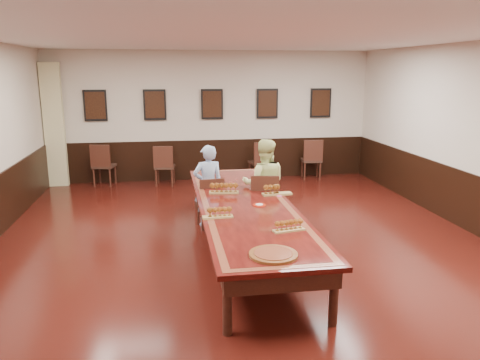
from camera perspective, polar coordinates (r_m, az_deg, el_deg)
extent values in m
cube|color=black|center=(7.35, 0.62, -8.58)|extent=(8.00, 10.00, 0.02)
cube|color=white|center=(6.84, 0.68, 17.34)|extent=(8.00, 10.00, 0.02)
cube|color=#C1B4A1|center=(11.84, -3.44, 7.79)|extent=(8.00, 0.02, 3.20)
cube|color=#C1B4A1|center=(2.34, 22.48, -16.45)|extent=(8.00, 0.02, 3.20)
imported|color=#4978B7|center=(8.29, -3.90, -0.69)|extent=(0.58, 0.42, 1.46)
imported|color=#D5DF8B|center=(8.13, 2.94, -0.52)|extent=(0.87, 0.73, 1.58)
cube|color=#E04A8F|center=(7.55, 4.68, -1.90)|extent=(0.10, 0.15, 0.01)
cube|color=#C2BD85|center=(11.90, -21.71, 6.18)|extent=(0.45, 0.18, 2.90)
cube|color=black|center=(11.97, -3.35, 2.53)|extent=(7.98, 0.04, 1.00)
cube|color=black|center=(7.11, 0.63, -3.11)|extent=(1.40, 5.00, 0.06)
cube|color=brown|center=(7.10, 0.63, -2.86)|extent=(1.28, 4.88, 0.00)
cube|color=black|center=(7.10, 0.63, -2.85)|extent=(1.10, 4.70, 0.00)
cube|color=black|center=(7.15, 0.63, -4.27)|extent=(1.25, 4.85, 0.18)
cylinder|color=black|center=(5.03, -1.57, -14.93)|extent=(0.10, 0.10, 0.69)
cylinder|color=black|center=(5.29, 11.36, -13.73)|extent=(0.10, 0.10, 0.69)
cylinder|color=black|center=(9.37, -5.25, -1.51)|extent=(0.10, 0.10, 0.69)
cylinder|color=black|center=(9.51, 1.74, -1.23)|extent=(0.10, 0.10, 0.69)
cube|color=black|center=(11.81, -17.23, 8.68)|extent=(0.54, 0.03, 0.74)
cube|color=black|center=(11.79, -17.24, 8.67)|extent=(0.46, 0.01, 0.64)
cube|color=black|center=(11.69, -10.35, 9.01)|extent=(0.54, 0.03, 0.74)
cube|color=black|center=(11.68, -10.35, 9.00)|extent=(0.46, 0.01, 0.64)
cube|color=black|center=(11.75, -3.42, 9.22)|extent=(0.54, 0.03, 0.74)
cube|color=black|center=(11.73, -3.41, 9.21)|extent=(0.46, 0.01, 0.64)
cube|color=black|center=(11.96, 3.35, 9.29)|extent=(0.54, 0.03, 0.74)
cube|color=black|center=(11.95, 3.37, 9.28)|extent=(0.46, 0.01, 0.64)
cube|color=black|center=(12.34, 9.80, 9.24)|extent=(0.54, 0.03, 0.74)
cube|color=black|center=(12.32, 9.83, 9.24)|extent=(0.46, 0.01, 0.64)
cube|color=olive|center=(7.67, -1.98, -1.53)|extent=(0.50, 0.21, 0.03)
cube|color=olive|center=(7.60, 4.54, -1.70)|extent=(0.49, 0.18, 0.03)
cube|color=olive|center=(6.42, -2.74, -4.52)|extent=(0.42, 0.14, 0.03)
cube|color=olive|center=(5.93, 5.97, -6.11)|extent=(0.42, 0.20, 0.03)
cylinder|color=#AA1C0B|center=(6.98, 2.37, -3.09)|extent=(0.20, 0.20, 0.02)
cylinder|color=silver|center=(6.98, 2.38, -2.99)|extent=(0.11, 0.11, 0.01)
cylinder|color=#522910|center=(5.15, 4.08, -9.07)|extent=(0.63, 0.63, 0.04)
cylinder|color=brown|center=(5.15, 4.08, -8.85)|extent=(0.50, 0.50, 0.01)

